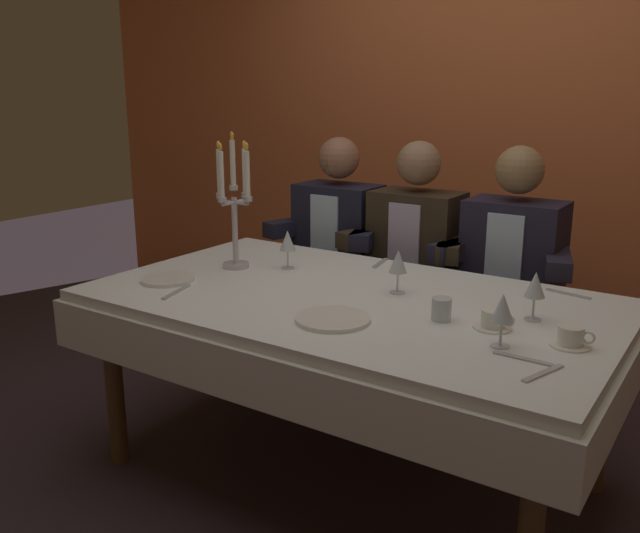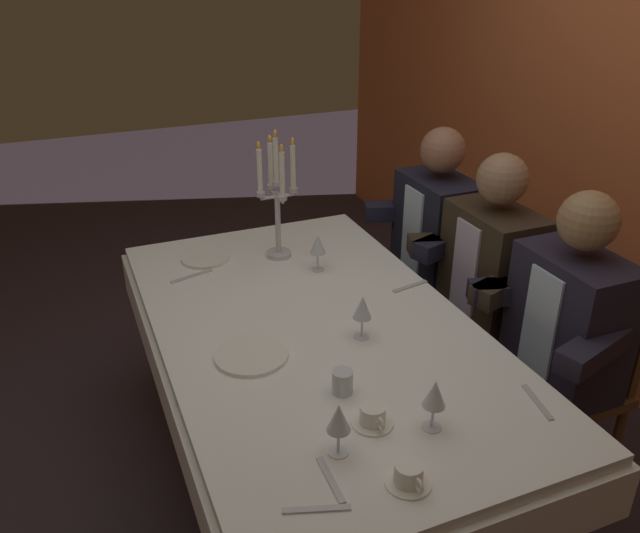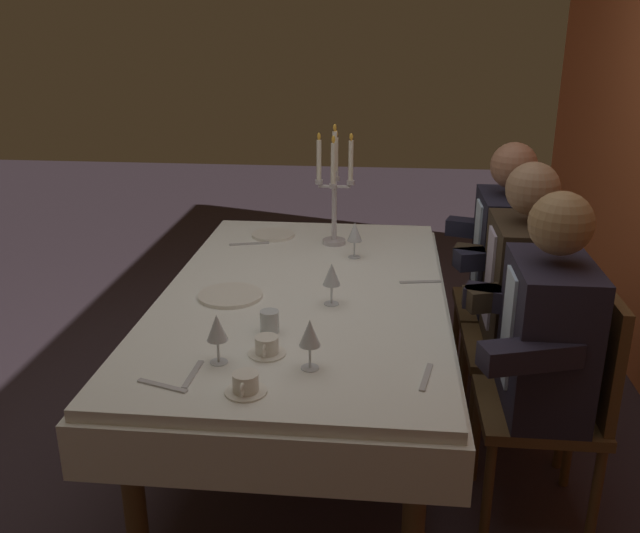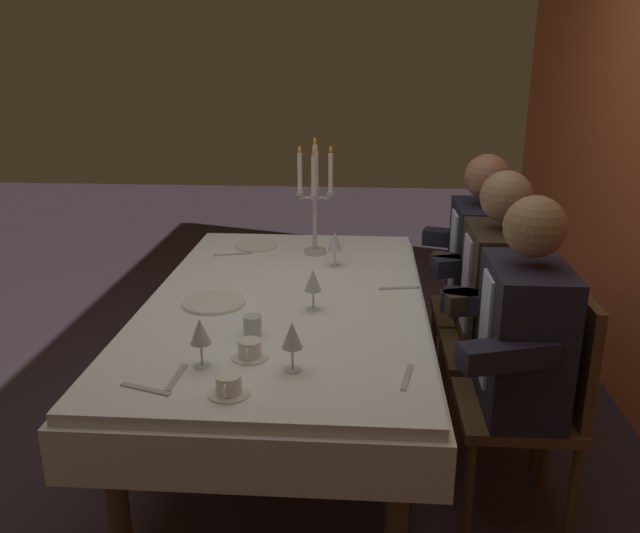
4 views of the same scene
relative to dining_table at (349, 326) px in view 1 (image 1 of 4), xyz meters
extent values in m
plane|color=#342930|center=(0.00, 0.00, -0.62)|extent=(12.00, 12.00, 0.00)
cube|color=#D76A39|center=(0.00, 1.66, 0.73)|extent=(6.00, 0.12, 2.70)
cube|color=white|center=(0.00, 0.00, 0.10)|extent=(1.90, 1.10, 0.04)
cube|color=white|center=(0.00, 0.00, -0.01)|extent=(1.94, 1.14, 0.18)
cylinder|color=brown|center=(-0.83, -0.43, -0.27)|extent=(0.07, 0.07, 0.70)
cylinder|color=brown|center=(0.83, -0.43, -0.27)|extent=(0.07, 0.07, 0.70)
cylinder|color=brown|center=(-0.83, 0.43, -0.27)|extent=(0.07, 0.07, 0.70)
cylinder|color=brown|center=(0.83, 0.43, -0.27)|extent=(0.07, 0.07, 0.70)
cylinder|color=silver|center=(-0.61, 0.07, 0.13)|extent=(0.11, 0.11, 0.02)
cylinder|color=silver|center=(-0.61, 0.07, 0.28)|extent=(0.02, 0.02, 0.28)
cylinder|color=silver|center=(-0.61, 0.07, 0.46)|extent=(0.04, 0.04, 0.02)
cylinder|color=white|center=(-0.61, 0.07, 0.56)|extent=(0.02, 0.02, 0.18)
ellipsoid|color=yellow|center=(-0.61, 0.07, 0.67)|extent=(0.02, 0.02, 0.03)
cylinder|color=silver|center=(-0.57, 0.07, 0.40)|extent=(0.07, 0.01, 0.01)
cylinder|color=silver|center=(-0.53, 0.07, 0.42)|extent=(0.04, 0.04, 0.02)
cylinder|color=white|center=(-0.53, 0.07, 0.52)|extent=(0.02, 0.02, 0.18)
ellipsoid|color=yellow|center=(-0.53, 0.07, 0.63)|extent=(0.02, 0.02, 0.03)
cylinder|color=silver|center=(-0.61, 0.11, 0.40)|extent=(0.01, 0.08, 0.01)
cylinder|color=silver|center=(-0.61, 0.15, 0.42)|extent=(0.04, 0.04, 0.02)
cylinder|color=white|center=(-0.61, 0.15, 0.52)|extent=(0.02, 0.02, 0.18)
ellipsoid|color=yellow|center=(-0.61, 0.15, 0.63)|extent=(0.02, 0.02, 0.03)
cylinder|color=silver|center=(-0.65, 0.07, 0.40)|extent=(0.07, 0.01, 0.01)
cylinder|color=silver|center=(-0.68, 0.07, 0.42)|extent=(0.04, 0.04, 0.02)
cylinder|color=white|center=(-0.68, 0.07, 0.52)|extent=(0.02, 0.02, 0.18)
ellipsoid|color=yellow|center=(-0.68, 0.07, 0.63)|extent=(0.02, 0.02, 0.03)
cylinder|color=silver|center=(-0.61, 0.03, 0.40)|extent=(0.01, 0.07, 0.01)
cylinder|color=silver|center=(-0.61, 0.00, 0.42)|extent=(0.04, 0.04, 0.02)
cylinder|color=white|center=(-0.61, 0.00, 0.52)|extent=(0.02, 0.02, 0.18)
ellipsoid|color=yellow|center=(-0.61, 0.00, 0.63)|extent=(0.02, 0.02, 0.03)
cylinder|color=white|center=(0.10, -0.27, 0.13)|extent=(0.25, 0.25, 0.01)
cylinder|color=white|center=(-0.70, -0.24, 0.13)|extent=(0.21, 0.21, 0.01)
cylinder|color=silver|center=(0.63, -0.19, 0.12)|extent=(0.06, 0.06, 0.00)
cylinder|color=silver|center=(0.63, -0.19, 0.16)|extent=(0.01, 0.01, 0.07)
cone|color=silver|center=(0.63, -0.19, 0.24)|extent=(0.07, 0.07, 0.08)
cylinder|color=#E0D172|center=(0.63, -0.19, 0.22)|extent=(0.04, 0.04, 0.03)
cylinder|color=silver|center=(-0.41, 0.18, 0.12)|extent=(0.06, 0.06, 0.00)
cylinder|color=silver|center=(-0.41, 0.18, 0.16)|extent=(0.01, 0.01, 0.07)
cone|color=silver|center=(-0.41, 0.18, 0.24)|extent=(0.07, 0.07, 0.08)
cylinder|color=maroon|center=(-0.41, 0.18, 0.22)|extent=(0.04, 0.04, 0.03)
cylinder|color=silver|center=(0.13, 0.12, 0.12)|extent=(0.06, 0.06, 0.00)
cylinder|color=silver|center=(0.13, 0.12, 0.16)|extent=(0.01, 0.01, 0.07)
cone|color=silver|center=(0.13, 0.12, 0.24)|extent=(0.07, 0.07, 0.08)
cylinder|color=#E0D172|center=(0.13, 0.12, 0.22)|extent=(0.04, 0.04, 0.03)
cylinder|color=silver|center=(0.64, 0.10, 0.12)|extent=(0.06, 0.06, 0.00)
cylinder|color=silver|center=(0.64, 0.10, 0.16)|extent=(0.01, 0.01, 0.07)
cone|color=silver|center=(0.64, 0.10, 0.24)|extent=(0.07, 0.07, 0.08)
cylinder|color=silver|center=(0.39, -0.07, 0.16)|extent=(0.07, 0.07, 0.08)
cylinder|color=white|center=(0.80, -0.07, 0.12)|extent=(0.12, 0.12, 0.01)
cylinder|color=white|center=(0.80, -0.07, 0.15)|extent=(0.08, 0.08, 0.05)
torus|color=white|center=(0.85, -0.07, 0.15)|extent=(0.04, 0.01, 0.04)
cylinder|color=white|center=(0.56, -0.05, 0.12)|extent=(0.12, 0.12, 0.01)
cylinder|color=white|center=(0.56, -0.05, 0.15)|extent=(0.08, 0.08, 0.05)
torus|color=white|center=(0.61, -0.05, 0.15)|extent=(0.04, 0.01, 0.04)
cube|color=#B7B7BC|center=(0.72, -0.25, 0.12)|extent=(0.17, 0.02, 0.01)
cube|color=#B7B7BC|center=(-0.13, 0.47, 0.12)|extent=(0.05, 0.17, 0.01)
cube|color=#B7B7BC|center=(-0.56, -0.33, 0.12)|extent=(0.07, 0.19, 0.01)
cube|color=#B7B7BC|center=(0.80, -0.32, 0.12)|extent=(0.07, 0.17, 0.01)
cube|color=#B7B7BC|center=(0.67, 0.45, 0.12)|extent=(0.17, 0.05, 0.01)
cylinder|color=brown|center=(-0.78, 0.70, -0.41)|extent=(0.04, 0.04, 0.42)
cylinder|color=brown|center=(-0.42, 0.70, -0.41)|extent=(0.04, 0.04, 0.42)
cylinder|color=brown|center=(-0.78, 1.06, -0.41)|extent=(0.04, 0.04, 0.42)
cylinder|color=brown|center=(-0.42, 1.06, -0.41)|extent=(0.04, 0.04, 0.42)
cube|color=brown|center=(-0.60, 0.88, -0.18)|extent=(0.42, 0.42, 0.04)
cube|color=brown|center=(-0.60, 1.07, 0.06)|extent=(0.38, 0.04, 0.44)
cube|color=black|center=(-0.60, 0.88, 0.11)|extent=(0.42, 0.26, 0.54)
cube|color=silver|center=(-0.60, 0.75, 0.14)|extent=(0.16, 0.01, 0.40)
sphere|color=#96644A|center=(-0.60, 0.88, 0.51)|extent=(0.21, 0.21, 0.21)
cube|color=black|center=(-0.82, 0.78, 0.15)|extent=(0.19, 0.34, 0.08)
cube|color=black|center=(-0.38, 0.78, 0.15)|extent=(0.19, 0.34, 0.08)
cylinder|color=brown|center=(-0.34, 0.70, -0.41)|extent=(0.04, 0.04, 0.42)
cylinder|color=brown|center=(0.02, 0.70, -0.41)|extent=(0.04, 0.04, 0.42)
cylinder|color=brown|center=(-0.34, 1.06, -0.41)|extent=(0.04, 0.04, 0.42)
cylinder|color=brown|center=(0.02, 1.06, -0.41)|extent=(0.04, 0.04, 0.42)
cube|color=brown|center=(-0.16, 0.88, -0.18)|extent=(0.42, 0.42, 0.04)
cube|color=brown|center=(-0.16, 1.07, 0.06)|extent=(0.38, 0.04, 0.44)
cube|color=#31261A|center=(-0.16, 0.88, 0.11)|extent=(0.42, 0.26, 0.54)
cube|color=#B8ADCA|center=(-0.16, 0.75, 0.14)|extent=(0.16, 0.01, 0.40)
sphere|color=#957153|center=(-0.16, 0.88, 0.51)|extent=(0.21, 0.21, 0.21)
cube|color=#31261A|center=(-0.38, 0.78, 0.15)|extent=(0.19, 0.34, 0.08)
cube|color=#31261A|center=(0.06, 0.78, 0.15)|extent=(0.19, 0.34, 0.08)
cylinder|color=brown|center=(0.14, 0.70, -0.41)|extent=(0.04, 0.04, 0.42)
cylinder|color=brown|center=(0.50, 0.70, -0.41)|extent=(0.04, 0.04, 0.42)
cylinder|color=brown|center=(0.14, 1.06, -0.41)|extent=(0.04, 0.04, 0.42)
cylinder|color=brown|center=(0.50, 1.06, -0.41)|extent=(0.04, 0.04, 0.42)
cube|color=brown|center=(0.32, 0.88, -0.18)|extent=(0.42, 0.42, 0.04)
cube|color=brown|center=(0.32, 1.07, 0.06)|extent=(0.38, 0.04, 0.44)
cube|color=#201D2D|center=(0.32, 0.88, 0.11)|extent=(0.42, 0.26, 0.54)
cube|color=silver|center=(0.32, 0.75, 0.14)|extent=(0.16, 0.01, 0.40)
sphere|color=#937049|center=(0.32, 0.88, 0.51)|extent=(0.21, 0.21, 0.21)
cube|color=#201D2D|center=(0.10, 0.78, 0.15)|extent=(0.19, 0.34, 0.08)
cube|color=#201D2D|center=(0.54, 0.78, 0.15)|extent=(0.19, 0.34, 0.08)
camera|label=1|loc=(1.22, -2.04, 0.86)|focal=37.91mm
camera|label=2|loc=(1.87, -0.75, 1.36)|focal=36.44mm
camera|label=3|loc=(2.52, 0.32, 1.14)|focal=38.56mm
camera|label=4|loc=(2.47, 0.31, 1.07)|focal=36.68mm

